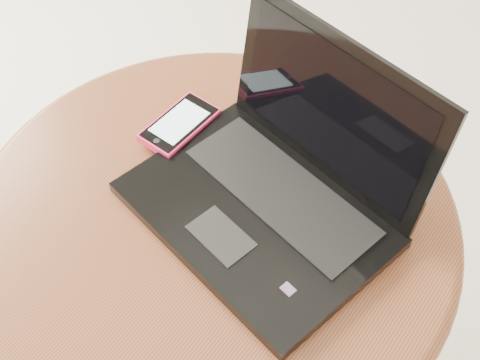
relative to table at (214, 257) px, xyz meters
The scene contains 4 objects.
table is the anchor object (origin of this frame).
laptop 0.18m from the table, 45.63° to the left, with size 0.39×0.34×0.23m.
phone_black 0.18m from the table, 137.84° to the left, with size 0.09×0.14×0.01m.
phone_pink 0.21m from the table, 145.33° to the left, with size 0.07×0.12×0.01m.
Camera 1 is at (0.32, -0.33, 1.27)m, focal length 48.86 mm.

